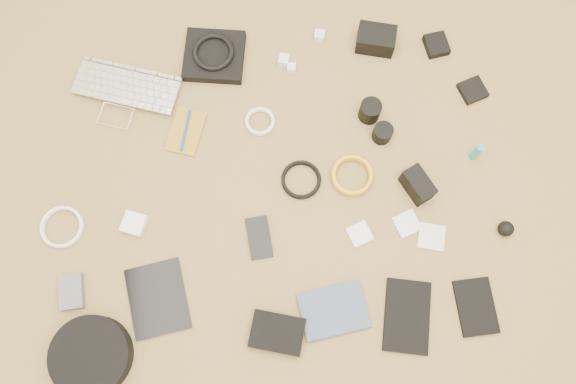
{
  "coord_description": "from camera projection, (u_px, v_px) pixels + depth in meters",
  "views": [
    {
      "loc": [
        -0.03,
        -0.45,
        1.67
      ],
      "look_at": [
        0.04,
        0.01,
        0.02
      ],
      "focal_mm": 35.0,
      "sensor_mm": 36.0,
      "label": 1
    }
  ],
  "objects": [
    {
      "name": "laptop",
      "position": [
        123.0,
        100.0,
        1.81
      ],
      "size": [
        0.4,
        0.34,
        0.03
      ],
      "primitive_type": "imported",
      "rotation": [
        0.0,
        0.0,
        -0.38
      ],
      "color": "silver",
      "rests_on": "ground"
    },
    {
      "name": "headphone_pouch",
      "position": [
        214.0,
        56.0,
        1.84
      ],
      "size": [
        0.23,
        0.22,
        0.03
      ],
      "primitive_type": "cube",
      "rotation": [
        0.0,
        0.0,
        -0.21
      ],
      "color": "black",
      "rests_on": "ground"
    },
    {
      "name": "headphones",
      "position": [
        213.0,
        52.0,
        1.82
      ],
      "size": [
        0.15,
        0.15,
        0.02
      ],
      "primitive_type": "torus",
      "rotation": [
        0.0,
        0.0,
        0.09
      ],
      "color": "black",
      "rests_on": "headphone_pouch"
    },
    {
      "name": "charger_a",
      "position": [
        284.0,
        61.0,
        1.84
      ],
      "size": [
        0.04,
        0.04,
        0.03
      ],
      "primitive_type": "cube",
      "rotation": [
        0.0,
        0.0,
        -0.31
      ],
      "color": "silver",
      "rests_on": "ground"
    },
    {
      "name": "charger_b",
      "position": [
        284.0,
        59.0,
        1.85
      ],
      "size": [
        0.03,
        0.03,
        0.03
      ],
      "primitive_type": "cube",
      "rotation": [
        0.0,
        0.0,
        -0.29
      ],
      "color": "silver",
      "rests_on": "ground"
    },
    {
      "name": "charger_c",
      "position": [
        319.0,
        36.0,
        1.87
      ],
      "size": [
        0.04,
        0.04,
        0.03
      ],
      "primitive_type": "cube",
      "rotation": [
        0.0,
        0.0,
        -0.29
      ],
      "color": "silver",
      "rests_on": "ground"
    },
    {
      "name": "charger_d",
      "position": [
        292.0,
        68.0,
        1.84
      ],
      "size": [
        0.03,
        0.03,
        0.03
      ],
      "primitive_type": "cube",
      "rotation": [
        0.0,
        0.0,
        -0.25
      ],
      "color": "silver",
      "rests_on": "ground"
    },
    {
      "name": "dslr_camera",
      "position": [
        376.0,
        39.0,
        1.84
      ],
      "size": [
        0.14,
        0.12,
        0.07
      ],
      "primitive_type": "cube",
      "rotation": [
        0.0,
        0.0,
        -0.31
      ],
      "color": "black",
      "rests_on": "ground"
    },
    {
      "name": "lens_pouch",
      "position": [
        436.0,
        45.0,
        1.86
      ],
      "size": [
        0.08,
        0.09,
        0.03
      ],
      "primitive_type": "cube",
      "rotation": [
        0.0,
        0.0,
        0.1
      ],
      "color": "black",
      "rests_on": "ground"
    },
    {
      "name": "notebook_olive",
      "position": [
        186.0,
        131.0,
        1.79
      ],
      "size": [
        0.15,
        0.18,
        0.01
      ],
      "primitive_type": "cube",
      "rotation": [
        0.0,
        0.0,
        -0.38
      ],
      "color": "olive",
      "rests_on": "ground"
    },
    {
      "name": "pen_blue",
      "position": [
        186.0,
        130.0,
        1.78
      ],
      "size": [
        0.05,
        0.14,
        0.01
      ],
      "primitive_type": "cylinder",
      "rotation": [
        1.57,
        0.0,
        -0.3
      ],
      "color": "#1639B4",
      "rests_on": "notebook_olive"
    },
    {
      "name": "cable_white_a",
      "position": [
        260.0,
        122.0,
        1.79
      ],
      "size": [
        0.11,
        0.11,
        0.01
      ],
      "primitive_type": "torus",
      "rotation": [
        0.0,
        0.0,
        -0.18
      ],
      "color": "white",
      "rests_on": "ground"
    },
    {
      "name": "lens_a",
      "position": [
        370.0,
        111.0,
        1.77
      ],
      "size": [
        0.08,
        0.08,
        0.07
      ],
      "primitive_type": "cylinder",
      "rotation": [
        0.0,
        0.0,
        0.29
      ],
      "color": "black",
      "rests_on": "ground"
    },
    {
      "name": "lens_b",
      "position": [
        382.0,
        133.0,
        1.76
      ],
      "size": [
        0.07,
        0.07,
        0.06
      ],
      "primitive_type": "cylinder",
      "rotation": [
        0.0,
        0.0,
        -0.24
      ],
      "color": "black",
      "rests_on": "ground"
    },
    {
      "name": "card_reader",
      "position": [
        473.0,
        90.0,
        1.82
      ],
      "size": [
        0.1,
        0.1,
        0.02
      ],
      "primitive_type": "cube",
      "rotation": [
        0.0,
        0.0,
        0.27
      ],
      "color": "black",
      "rests_on": "ground"
    },
    {
      "name": "power_brick",
      "position": [
        134.0,
        224.0,
        1.69
      ],
      "size": [
        0.09,
        0.09,
        0.03
      ],
      "primitive_type": "cube",
      "rotation": [
        0.0,
        0.0,
        -0.43
      ],
      "color": "silver",
      "rests_on": "ground"
    },
    {
      "name": "cable_white_b",
      "position": [
        63.0,
        227.0,
        1.7
      ],
      "size": [
        0.14,
        0.14,
        0.01
      ],
      "primitive_type": "torus",
      "rotation": [
        0.0,
        0.0,
        0.08
      ],
      "color": "white",
      "rests_on": "ground"
    },
    {
      "name": "cable_black",
      "position": [
        301.0,
        180.0,
        1.74
      ],
      "size": [
        0.16,
        0.16,
        0.01
      ],
      "primitive_type": "torus",
      "rotation": [
        0.0,
        0.0,
        -0.42
      ],
      "color": "black",
      "rests_on": "ground"
    },
    {
      "name": "cable_yellow",
      "position": [
        352.0,
        176.0,
        1.74
      ],
      "size": [
        0.14,
        0.14,
        0.01
      ],
      "primitive_type": "torus",
      "rotation": [
        0.0,
        0.0,
        -0.06
      ],
      "color": "gold",
      "rests_on": "ground"
    },
    {
      "name": "flash",
      "position": [
        418.0,
        185.0,
        1.7
      ],
      "size": [
        0.09,
        0.12,
        0.08
      ],
      "primitive_type": "cube",
      "rotation": [
        0.0,
        0.0,
        0.41
      ],
      "color": "black",
      "rests_on": "ground"
    },
    {
      "name": "lens_cleaner",
      "position": [
        477.0,
        152.0,
        1.73
      ],
      "size": [
        0.03,
        0.03,
        0.08
      ],
      "primitive_type": "cylinder",
      "rotation": [
        0.0,
        0.0,
        0.2
      ],
      "color": "teal",
      "rests_on": "ground"
    },
    {
      "name": "battery_charger",
      "position": [
        72.0,
        292.0,
        1.64
      ],
      "size": [
        0.07,
        0.1,
        0.03
      ],
      "primitive_type": "cube",
      "rotation": [
        0.0,
        0.0,
        0.01
      ],
      "color": "#57575C",
      "rests_on": "ground"
    },
    {
      "name": "tablet",
      "position": [
        158.0,
        299.0,
        1.64
      ],
      "size": [
        0.19,
        0.23,
        0.01
      ],
      "primitive_type": "cube",
      "rotation": [
        0.0,
        0.0,
        0.11
      ],
      "color": "black",
      "rests_on": "ground"
    },
    {
      "name": "phone",
      "position": [
        259.0,
        238.0,
        1.69
      ],
      "size": [
        0.07,
        0.13,
        0.01
      ],
      "primitive_type": "cube",
      "rotation": [
        0.0,
        0.0,
        0.04
      ],
      "color": "black",
      "rests_on": "ground"
    },
    {
      "name": "filter_case_left",
      "position": [
        360.0,
        234.0,
        1.7
      ],
      "size": [
        0.08,
        0.08,
        0.01
      ],
      "primitive_type": "cube",
      "rotation": [
        0.0,
        0.0,
        0.29
      ],
      "color": "silver",
      "rests_on": "ground"
    },
    {
      "name": "filter_case_mid",
      "position": [
        407.0,
        224.0,
        1.7
      ],
      "size": [
        0.09,
        0.09,
        0.01
      ],
      "primitive_type": "cube",
      "rotation": [
        0.0,
        0.0,
        0.29
      ],
      "color": "silver",
      "rests_on": "ground"
    },
    {
      "name": "filter_case_right",
      "position": [
        431.0,
        237.0,
        1.69
      ],
      "size": [
        0.1,
        0.1,
        0.01
      ],
      "primitive_type": "cube",
      "rotation": [
        0.0,
        0.0,
        -0.31
      ],
      "color": "silver",
      "rests_on": "ground"
    },
    {
      "name": "air_blower",
      "position": [
        506.0,
        229.0,
        1.68
      ],
      "size": [
        0.06,
        0.06,
        0.05
      ],
      "primitive_type": "sphere",
      "rotation": [
        0.0,
        0.0,
        0.43
      ],
      "color": "black",
      "rests_on": "ground"
    },
    {
      "name": "headphone_case",
      "position": [
        91.0,
        356.0,
        1.58
      ],
      "size": [
        0.29,
        0.29,
        0.06
      ],
      "primitive_type": "cylinder",
      "rotation": [
        0.0,
        0.0,
        0.36
      ],
      "color": "black",
      "rests_on": "ground"
    },
    {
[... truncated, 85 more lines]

